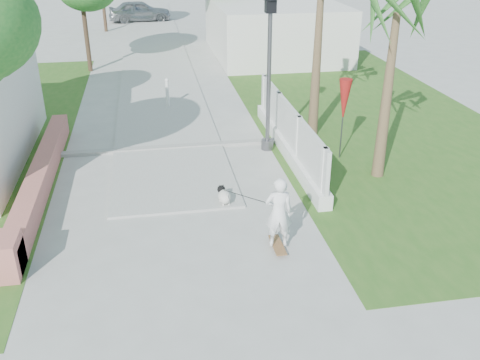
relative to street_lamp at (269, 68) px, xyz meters
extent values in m
plane|color=#B7B7B2|center=(-2.90, -5.50, -2.43)|extent=(90.00, 90.00, 0.00)
cube|color=#B7B7B2|center=(-2.90, 14.50, -2.40)|extent=(3.20, 36.00, 0.06)
cube|color=#999993|center=(-2.90, 0.50, -2.38)|extent=(6.50, 0.25, 0.10)
cube|color=#2F5E1D|center=(4.10, 2.50, -2.42)|extent=(8.00, 20.00, 0.01)
cube|color=#BF7262|center=(-6.20, -1.50, -2.13)|extent=(0.45, 8.00, 0.60)
cube|color=#BF7262|center=(-6.20, -5.30, -2.03)|extent=(0.45, 0.80, 0.80)
cube|color=white|center=(0.50, -0.50, -2.23)|extent=(0.35, 7.00, 0.40)
cube|color=white|center=(0.50, -0.50, -1.48)|extent=(0.10, 7.00, 1.10)
cube|color=white|center=(0.50, -3.70, -1.68)|extent=(0.14, 0.14, 1.50)
cube|color=white|center=(0.50, -1.50, -1.68)|extent=(0.14, 0.14, 1.50)
cube|color=white|center=(0.50, 0.70, -1.68)|extent=(0.14, 0.14, 1.50)
cube|color=white|center=(0.50, 2.70, -1.68)|extent=(0.14, 0.14, 1.50)
cube|color=silver|center=(3.10, 12.50, -1.13)|extent=(6.00, 8.00, 2.60)
cylinder|color=#59595E|center=(0.00, 0.00, -2.28)|extent=(0.36, 0.36, 0.30)
cylinder|color=#59595E|center=(0.00, 0.00, -0.43)|extent=(0.12, 0.12, 4.00)
cube|color=black|center=(0.00, 0.00, 1.67)|extent=(0.28, 0.28, 0.35)
cylinder|color=white|center=(-2.70, 4.50, -1.93)|extent=(0.12, 0.12, 1.00)
sphere|color=white|center=(-2.70, 4.50, -1.41)|extent=(0.14, 0.14, 0.14)
cylinder|color=#59595E|center=(1.90, -1.00, -1.43)|extent=(0.04, 0.04, 2.00)
cone|color=#A01C16|center=(1.90, -1.00, -0.73)|extent=(0.36, 0.36, 1.20)
cylinder|color=#4C3826|center=(-5.90, 10.50, -0.50)|extent=(0.20, 0.20, 3.85)
cylinder|color=#4C3826|center=(0.30, 14.50, -0.68)|extent=(0.20, 0.20, 3.50)
cone|color=brown|center=(1.70, 1.00, -0.03)|extent=(0.32, 0.32, 4.80)
cone|color=brown|center=(2.50, -2.30, -0.33)|extent=(0.32, 0.32, 4.20)
cube|color=brown|center=(-0.97, -5.31, -2.34)|extent=(0.30, 0.81, 0.02)
imported|color=white|center=(-0.97, -5.31, -1.57)|extent=(0.59, 0.42, 1.52)
cylinder|color=gray|center=(-1.04, -5.60, -2.40)|extent=(0.03, 0.06, 0.06)
cylinder|color=gray|center=(-0.90, -5.60, -2.40)|extent=(0.03, 0.06, 0.06)
cylinder|color=gray|center=(-1.04, -5.03, -2.40)|extent=(0.03, 0.06, 0.06)
cylinder|color=gray|center=(-0.90, -5.03, -2.40)|extent=(0.03, 0.06, 0.06)
ellipsoid|color=silver|center=(-1.77, -3.27, -2.20)|extent=(0.38, 0.53, 0.30)
sphere|color=black|center=(-1.81, -3.04, -2.11)|extent=(0.19, 0.19, 0.19)
sphere|color=silver|center=(-1.83, -2.95, -2.13)|extent=(0.09, 0.09, 0.09)
cone|color=black|center=(-1.86, -3.05, -2.01)|extent=(0.06, 0.06, 0.07)
cone|color=black|center=(-1.77, -3.03, -2.01)|extent=(0.06, 0.06, 0.07)
cylinder|color=silver|center=(-1.86, -3.17, -2.36)|extent=(0.04, 0.04, 0.14)
cylinder|color=silver|center=(-1.72, -3.14, -2.36)|extent=(0.04, 0.04, 0.14)
cylinder|color=silver|center=(-1.81, -3.39, -2.36)|extent=(0.04, 0.04, 0.14)
cylinder|color=silver|center=(-1.68, -3.37, -2.36)|extent=(0.04, 0.04, 0.14)
cylinder|color=silver|center=(-1.72, -3.49, -2.12)|extent=(0.05, 0.12, 0.12)
imported|color=#B3B6BB|center=(-3.57, 23.86, -1.72)|extent=(4.26, 2.02, 1.41)
camera|label=1|loc=(-3.34, -14.40, 3.65)|focal=40.00mm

